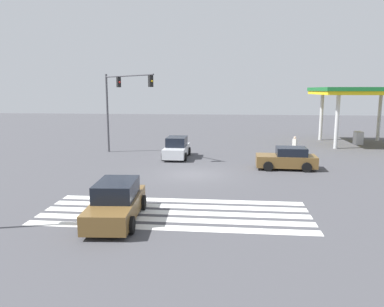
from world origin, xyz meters
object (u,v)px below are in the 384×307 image
at_px(traffic_signal_mast, 119,96).
at_px(car_1, 287,159).
at_px(car_2, 177,148).
at_px(car_0, 116,202).
at_px(pedestrian, 295,145).

bearing_deg(traffic_signal_mast, car_1, 26.80).
bearing_deg(traffic_signal_mast, car_2, 36.79).
bearing_deg(car_0, car_1, 137.98).
distance_m(car_1, car_2, 9.08).
height_order(car_1, car_2, car_2).
height_order(car_0, car_1, car_0).
relative_size(car_1, pedestrian, 2.62).
height_order(traffic_signal_mast, pedestrian, traffic_signal_mast).
bearing_deg(car_0, pedestrian, 144.93).
xyz_separation_m(car_0, car_1, (8.80, 11.34, -0.05)).
bearing_deg(car_0, traffic_signal_mast, -168.54).
bearing_deg(car_2, car_0, -1.53).
relative_size(traffic_signal_mast, car_1, 1.64).
xyz_separation_m(car_1, pedestrian, (1.50, 5.89, 0.15)).
distance_m(traffic_signal_mast, car_0, 16.81).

